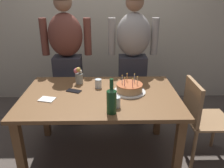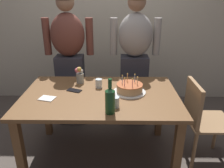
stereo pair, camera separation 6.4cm
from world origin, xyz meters
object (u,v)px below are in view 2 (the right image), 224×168
Objects in this scene: napkin_stack at (47,98)px; cell_phone at (74,90)px; birthday_cake at (129,89)px; dining_chair at (201,117)px; flower_vase at (79,75)px; water_glass_near at (99,83)px; wine_bottle at (110,100)px; person_woman_cardigan at (135,60)px; water_glass_far at (115,102)px; person_man_bearded at (69,60)px.

cell_phone is at bearing 39.91° from napkin_stack.
birthday_cake reaches higher than dining_chair.
flower_vase is 1.31m from dining_chair.
wine_bottle reaches higher than water_glass_near.
wine_bottle is at bearing -27.34° from cell_phone.
birthday_cake is 0.76m from dining_chair.
water_glass_near is 0.06× the size of person_woman_cardigan.
napkin_stack is at bearing 43.73° from person_woman_cardigan.
water_glass_near is 0.11× the size of dining_chair.
dining_chair is (0.89, 0.33, -0.34)m from wine_bottle.
flower_vase is at bearing 154.36° from birthday_cake.
flower_vase reaches higher than water_glass_far.
wine_bottle reaches higher than water_glass_far.
birthday_cake is 1.07× the size of wine_bottle.
cell_phone is 0.09× the size of person_man_bearded.
birthday_cake is 0.58m from flower_vase.
flower_vase is at bearing 113.43° from person_man_bearded.
dining_chair reaches higher than cell_phone.
person_woman_cardigan is at bearing 81.66° from birthday_cake.
wine_bottle is at bearing 110.16° from dining_chair.
cell_phone is at bearing 176.22° from birthday_cake.
wine_bottle is 2.07× the size of cell_phone.
water_glass_far reaches higher than water_glass_near.
birthday_cake is 1.73× the size of flower_vase.
cell_phone is (-0.55, 0.04, -0.04)m from birthday_cake.
water_glass_near reaches higher than cell_phone.
person_man_bearded is 0.81m from person_woman_cardigan.
birthday_cake is 0.99m from person_man_bearded.
dining_chair is at bearing -14.76° from flower_vase.
person_woman_cardigan is at bearing 75.44° from wine_bottle.
water_glass_far is at bearing -114.88° from birthday_cake.
dining_chair is (0.61, -0.76, -0.36)m from person_woman_cardigan.
birthday_cake is 3.37× the size of water_glass_far.
cell_phone is 0.17× the size of dining_chair.
flower_vase is (0.25, 0.40, 0.09)m from napkin_stack.
flower_vase is at bearing 105.80° from cell_phone.
napkin_stack is at bearing -117.51° from cell_phone.
water_glass_far is at bearing 104.87° from dining_chair.
wine_bottle is at bearing -23.24° from napkin_stack.
water_glass_far is 0.53m from cell_phone.
person_woman_cardigan is at bearing 76.34° from water_glass_far.
cell_phone is at bearing 130.09° from wine_bottle.
wine_bottle is at bearing -62.31° from flower_vase.
napkin_stack is 1.50m from dining_chair.
person_man_bearded is 1.00× the size of person_woman_cardigan.
water_glass_far is 0.51× the size of flower_vase.
water_glass_near is 0.70m from person_woman_cardigan.
wine_bottle is 0.34× the size of dining_chair.
person_man_bearded is at bearing 0.00° from person_woman_cardigan.
birthday_cake reaches higher than napkin_stack.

